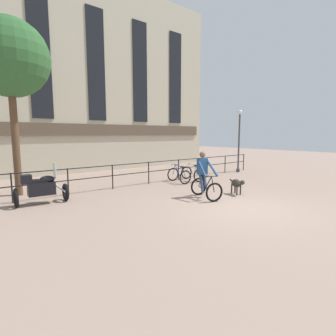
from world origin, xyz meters
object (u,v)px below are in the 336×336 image
(parked_bicycle_near_lamp, at_px, (179,175))
(street_lamp, at_px, (239,137))
(cyclist_with_bike, at_px, (204,177))
(parked_bicycle_mid_left, at_px, (193,173))
(dog, at_px, (237,184))
(parked_motorcycle, at_px, (41,188))

(parked_bicycle_near_lamp, xyz_separation_m, street_lamp, (5.21, 0.38, 1.79))
(cyclist_with_bike, bearing_deg, parked_bicycle_mid_left, 69.03)
(parked_bicycle_near_lamp, bearing_deg, street_lamp, -169.24)
(cyclist_with_bike, height_order, dog, cyclist_with_bike)
(parked_bicycle_near_lamp, bearing_deg, parked_motorcycle, 7.23)
(parked_bicycle_mid_left, bearing_deg, cyclist_with_bike, 59.49)
(parked_bicycle_mid_left, relative_size, street_lamp, 0.31)
(cyclist_with_bike, xyz_separation_m, dog, (1.36, -0.46, -0.34))
(cyclist_with_bike, distance_m, street_lamp, 7.37)
(dog, xyz_separation_m, parked_bicycle_near_lamp, (-0.09, 3.32, -0.07))
(street_lamp, bearing_deg, parked_bicycle_mid_left, -174.99)
(dog, distance_m, parked_motorcycle, 7.09)
(dog, distance_m, parked_bicycle_near_lamp, 3.32)
(parked_motorcycle, relative_size, parked_bicycle_near_lamp, 1.43)
(cyclist_with_bike, xyz_separation_m, parked_motorcycle, (-4.94, 2.79, -0.20))
(parked_bicycle_near_lamp, height_order, parked_bicycle_mid_left, same)
(parked_motorcycle, bearing_deg, street_lamp, -83.22)
(cyclist_with_bike, relative_size, street_lamp, 0.45)
(parked_bicycle_mid_left, bearing_deg, street_lamp, -168.03)
(street_lamp, bearing_deg, parked_bicycle_near_lamp, -175.87)
(parked_motorcycle, relative_size, street_lamp, 0.44)
(cyclist_with_bike, bearing_deg, street_lamp, 43.04)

